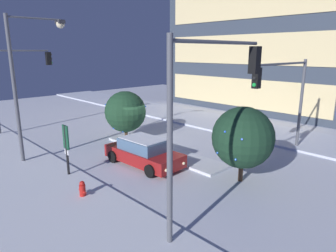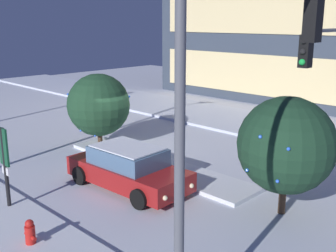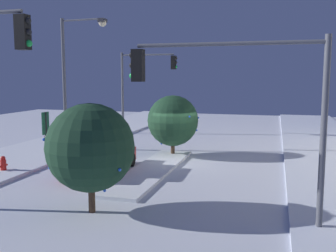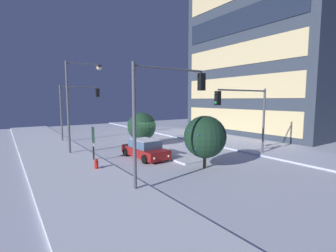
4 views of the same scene
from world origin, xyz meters
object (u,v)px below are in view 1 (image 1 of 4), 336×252
object	(u,v)px
traffic_light_corner_near_right	(210,98)
decorated_tree_left_of_median	(125,112)
parking_info_sign	(66,145)
decorated_tree_median	(243,138)
traffic_light_corner_far_right	(284,89)
street_lamp_arched	(29,69)
traffic_light_corner_near_left	(18,74)
fire_hydrant	(83,190)
car_near	(144,152)

from	to	relation	value
traffic_light_corner_near_right	decorated_tree_left_of_median	size ratio (longest dim) A/B	1.91
traffic_light_corner_near_right	parking_info_sign	size ratio (longest dim) A/B	2.48
decorated_tree_median	traffic_light_corner_far_right	bearing A→B (deg)	94.79
traffic_light_corner_near_right	street_lamp_arched	bearing A→B (deg)	99.59
traffic_light_corner_near_right	traffic_light_corner_far_right	bearing A→B (deg)	10.48
traffic_light_corner_near_right	street_lamp_arched	size ratio (longest dim) A/B	0.83
traffic_light_corner_near_left	decorated_tree_median	world-z (taller)	traffic_light_corner_near_left
traffic_light_corner_far_right	parking_info_sign	world-z (taller)	traffic_light_corner_far_right
parking_info_sign	decorated_tree_median	size ratio (longest dim) A/B	0.73
decorated_tree_median	fire_hydrant	bearing A→B (deg)	-119.40
traffic_light_corner_near_left	parking_info_sign	bearing A→B (deg)	-98.44
traffic_light_corner_near_left	decorated_tree_left_of_median	distance (m)	8.84
traffic_light_corner_near_right	decorated_tree_median	world-z (taller)	traffic_light_corner_near_right
traffic_light_corner_near_left	traffic_light_corner_near_right	bearing A→B (deg)	-89.72
car_near	decorated_tree_left_of_median	distance (m)	5.22
decorated_tree_median	parking_info_sign	bearing A→B (deg)	-136.99
car_near	parking_info_sign	bearing A→B (deg)	-111.54
parking_info_sign	decorated_tree_left_of_median	world-z (taller)	decorated_tree_left_of_median
car_near	decorated_tree_median	xyz separation A→B (m)	(4.82, 1.96, 1.43)
traffic_light_corner_near_left	traffic_light_corner_near_right	xyz separation A→B (m)	(17.94, 0.09, 0.17)
decorated_tree_left_of_median	parking_info_sign	bearing A→B (deg)	-60.57
traffic_light_corner_far_right	traffic_light_corner_near_right	bearing A→B (deg)	10.48
car_near	traffic_light_corner_near_left	distance (m)	12.65
traffic_light_corner_near_right	decorated_tree_left_of_median	bearing A→B (deg)	68.34
traffic_light_corner_near_left	fire_hydrant	size ratio (longest dim) A/B	7.86
traffic_light_corner_near_left	car_near	bearing A→B (deg)	-79.85
car_near	street_lamp_arched	distance (m)	7.51
traffic_light_corner_near_left	fire_hydrant	distance (m)	13.96
traffic_light_corner_far_right	parking_info_sign	distance (m)	11.91
street_lamp_arched	decorated_tree_median	size ratio (longest dim) A/B	2.18
car_near	fire_hydrant	xyz separation A→B (m)	(1.28, -4.33, -0.33)
street_lamp_arched	fire_hydrant	world-z (taller)	street_lamp_arched
fire_hydrant	decorated_tree_left_of_median	xyz separation A→B (m)	(-5.85, 6.49, 1.60)
street_lamp_arched	parking_info_sign	bearing A→B (deg)	-83.61
traffic_light_corner_near_left	traffic_light_corner_near_right	distance (m)	17.94
parking_info_sign	decorated_tree_left_of_median	bearing A→B (deg)	31.26
traffic_light_corner_far_right	decorated_tree_median	distance (m)	4.89
car_near	decorated_tree_left_of_median	world-z (taller)	decorated_tree_left_of_median
parking_info_sign	traffic_light_corner_near_right	bearing A→B (deg)	-75.25
decorated_tree_left_of_median	street_lamp_arched	bearing A→B (deg)	-91.39
traffic_light_corner_near_left	decorated_tree_median	distance (m)	17.38
street_lamp_arched	car_near	bearing A→B (deg)	-46.75
car_near	traffic_light_corner_near_left	size ratio (longest dim) A/B	0.76
traffic_light_corner_far_right	parking_info_sign	xyz separation A→B (m)	(-5.71, -10.19, -2.33)
traffic_light_corner_far_right	decorated_tree_median	world-z (taller)	traffic_light_corner_far_right
decorated_tree_median	traffic_light_corner_near_right	bearing A→B (deg)	-73.37
decorated_tree_median	decorated_tree_left_of_median	distance (m)	9.40
traffic_light_corner_far_right	street_lamp_arched	size ratio (longest dim) A/B	0.75
car_near	traffic_light_corner_near_right	xyz separation A→B (m)	(6.02, -2.05, 3.82)
decorated_tree_left_of_median	car_near	bearing A→B (deg)	-25.30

